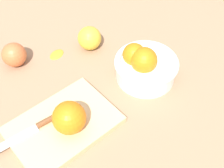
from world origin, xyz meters
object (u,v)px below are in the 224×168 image
object	(u,v)px
orange_on_board	(69,118)
knife	(33,129)
bowl	(145,66)
cutting_board	(63,125)
apple_front_left	(90,38)
apple_front_center	(14,55)

from	to	relation	value
orange_on_board	knife	world-z (taller)	orange_on_board
bowl	knife	xyz separation A→B (m)	(0.33, -0.09, -0.02)
bowl	cutting_board	size ratio (longest dim) A/B	0.69
bowl	orange_on_board	size ratio (longest dim) A/B	2.23
cutting_board	apple_front_left	world-z (taller)	apple_front_left
cutting_board	orange_on_board	bearing A→B (deg)	99.32
apple_front_center	cutting_board	bearing A→B (deg)	76.23
cutting_board	apple_front_center	distance (m)	0.28
apple_front_center	orange_on_board	bearing A→B (deg)	78.04
bowl	orange_on_board	bearing A→B (deg)	-5.40
bowl	apple_front_left	world-z (taller)	bowl
orange_on_board	cutting_board	bearing A→B (deg)	-80.68
knife	apple_front_center	bearing A→B (deg)	-118.50
apple_front_left	apple_front_center	size ratio (longest dim) A/B	1.03
apple_front_left	bowl	bearing A→B (deg)	91.44
orange_on_board	bowl	bearing A→B (deg)	174.60
bowl	cutting_board	distance (m)	0.27
bowl	apple_front_center	distance (m)	0.38
bowl	orange_on_board	xyz separation A→B (m)	(0.26, -0.02, 0.01)
cutting_board	orange_on_board	xyz separation A→B (m)	(-0.00, 0.02, 0.05)
cutting_board	orange_on_board	size ratio (longest dim) A/B	3.22
cutting_board	orange_on_board	world-z (taller)	orange_on_board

